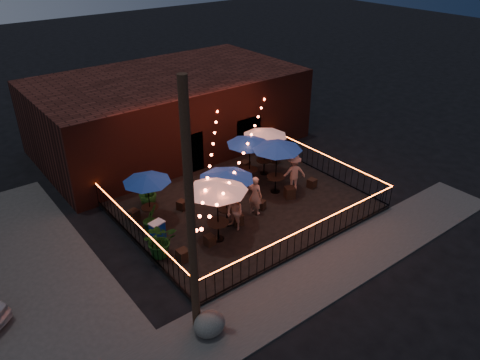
{
  "coord_description": "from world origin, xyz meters",
  "views": [
    {
      "loc": [
        -10.81,
        -11.84,
        11.01
      ],
      "look_at": [
        0.1,
        2.35,
        1.23
      ],
      "focal_mm": 35.0,
      "sensor_mm": 36.0,
      "label": 1
    }
  ],
  "objects_px": {
    "cooler": "(157,230)",
    "cafe_table_4": "(277,146)",
    "cafe_table_3": "(250,141)",
    "cafe_table_0": "(217,187)",
    "boulder": "(209,324)",
    "cafe_table_1": "(147,179)",
    "cafe_table_5": "(265,133)",
    "utility_pole": "(191,219)",
    "cafe_table_2": "(226,176)"
  },
  "relations": [
    {
      "from": "cafe_table_4",
      "to": "cafe_table_5",
      "type": "relative_size",
      "value": 0.96
    },
    {
      "from": "cafe_table_0",
      "to": "cafe_table_5",
      "type": "distance_m",
      "value": 5.92
    },
    {
      "from": "cafe_table_2",
      "to": "cooler",
      "type": "distance_m",
      "value": 3.43
    },
    {
      "from": "cafe_table_2",
      "to": "cafe_table_3",
      "type": "xyz_separation_m",
      "value": [
        2.89,
        2.14,
        -0.06
      ]
    },
    {
      "from": "cafe_table_0",
      "to": "boulder",
      "type": "bearing_deg",
      "value": -128.56
    },
    {
      "from": "cafe_table_4",
      "to": "boulder",
      "type": "relative_size",
      "value": 2.64
    },
    {
      "from": "cafe_table_0",
      "to": "cafe_table_1",
      "type": "bearing_deg",
      "value": 117.88
    },
    {
      "from": "cafe_table_2",
      "to": "cafe_table_5",
      "type": "xyz_separation_m",
      "value": [
        4.1,
        2.5,
        -0.09
      ]
    },
    {
      "from": "cooler",
      "to": "boulder",
      "type": "height_order",
      "value": "cooler"
    },
    {
      "from": "cafe_table_0",
      "to": "cafe_table_4",
      "type": "distance_m",
      "value": 4.49
    },
    {
      "from": "cafe_table_2",
      "to": "cooler",
      "type": "xyz_separation_m",
      "value": [
        -2.76,
        0.83,
        -1.87
      ]
    },
    {
      "from": "cafe_table_4",
      "to": "cafe_table_5",
      "type": "bearing_deg",
      "value": 66.15
    },
    {
      "from": "cafe_table_4",
      "to": "cafe_table_2",
      "type": "bearing_deg",
      "value": -166.69
    },
    {
      "from": "utility_pole",
      "to": "cafe_table_3",
      "type": "bearing_deg",
      "value": 41.14
    },
    {
      "from": "utility_pole",
      "to": "cafe_table_1",
      "type": "bearing_deg",
      "value": 75.02
    },
    {
      "from": "cafe_table_4",
      "to": "cafe_table_0",
      "type": "bearing_deg",
      "value": -161.06
    },
    {
      "from": "cafe_table_3",
      "to": "cooler",
      "type": "relative_size",
      "value": 3.18
    },
    {
      "from": "cafe_table_4",
      "to": "cafe_table_3",
      "type": "bearing_deg",
      "value": 108.74
    },
    {
      "from": "utility_pole",
      "to": "cafe_table_5",
      "type": "height_order",
      "value": "utility_pole"
    },
    {
      "from": "utility_pole",
      "to": "cafe_table_5",
      "type": "distance_m",
      "value": 10.42
    },
    {
      "from": "cafe_table_5",
      "to": "cafe_table_4",
      "type": "bearing_deg",
      "value": -113.85
    },
    {
      "from": "cafe_table_1",
      "to": "cafe_table_4",
      "type": "height_order",
      "value": "cafe_table_4"
    },
    {
      "from": "cafe_table_5",
      "to": "cooler",
      "type": "height_order",
      "value": "cafe_table_5"
    },
    {
      "from": "boulder",
      "to": "utility_pole",
      "type": "bearing_deg",
      "value": 108.04
    },
    {
      "from": "cafe_table_2",
      "to": "cafe_table_4",
      "type": "height_order",
      "value": "cafe_table_4"
    },
    {
      "from": "utility_pole",
      "to": "cafe_table_2",
      "type": "distance_m",
      "value": 5.77
    },
    {
      "from": "cafe_table_3",
      "to": "utility_pole",
      "type": "bearing_deg",
      "value": -138.86
    },
    {
      "from": "cafe_table_5",
      "to": "cooler",
      "type": "distance_m",
      "value": 7.28
    },
    {
      "from": "cafe_table_4",
      "to": "boulder",
      "type": "height_order",
      "value": "cafe_table_4"
    },
    {
      "from": "cooler",
      "to": "utility_pole",
      "type": "bearing_deg",
      "value": -117.51
    },
    {
      "from": "cafe_table_3",
      "to": "cafe_table_4",
      "type": "distance_m",
      "value": 1.43
    },
    {
      "from": "boulder",
      "to": "cafe_table_1",
      "type": "bearing_deg",
      "value": 77.36
    },
    {
      "from": "cafe_table_5",
      "to": "utility_pole",
      "type": "bearing_deg",
      "value": -141.79
    },
    {
      "from": "cafe_table_1",
      "to": "cafe_table_3",
      "type": "bearing_deg",
      "value": 0.2
    },
    {
      "from": "cooler",
      "to": "cafe_table_4",
      "type": "bearing_deg",
      "value": -13.26
    },
    {
      "from": "cafe_table_1",
      "to": "cafe_table_3",
      "type": "relative_size",
      "value": 0.9
    },
    {
      "from": "cafe_table_5",
      "to": "cafe_table_2",
      "type": "bearing_deg",
      "value": -148.64
    },
    {
      "from": "cafe_table_4",
      "to": "cooler",
      "type": "distance_m",
      "value": 6.4
    },
    {
      "from": "cafe_table_1",
      "to": "cafe_table_2",
      "type": "height_order",
      "value": "cafe_table_2"
    },
    {
      "from": "cafe_table_5",
      "to": "boulder",
      "type": "relative_size",
      "value": 2.76
    },
    {
      "from": "utility_pole",
      "to": "boulder",
      "type": "bearing_deg",
      "value": -71.96
    },
    {
      "from": "cafe_table_1",
      "to": "boulder",
      "type": "bearing_deg",
      "value": -102.64
    },
    {
      "from": "cafe_table_1",
      "to": "cafe_table_3",
      "type": "distance_m",
      "value": 5.27
    },
    {
      "from": "cafe_table_3",
      "to": "cafe_table_2",
      "type": "bearing_deg",
      "value": -143.47
    },
    {
      "from": "utility_pole",
      "to": "cafe_table_3",
      "type": "distance_m",
      "value": 9.27
    },
    {
      "from": "cafe_table_2",
      "to": "boulder",
      "type": "xyz_separation_m",
      "value": [
        -3.82,
        -4.33,
        -2.03
      ]
    },
    {
      "from": "cafe_table_0",
      "to": "cafe_table_3",
      "type": "bearing_deg",
      "value": 36.51
    },
    {
      "from": "cafe_table_1",
      "to": "cafe_table_2",
      "type": "distance_m",
      "value": 3.2
    },
    {
      "from": "cafe_table_4",
      "to": "boulder",
      "type": "distance_m",
      "value": 9.05
    },
    {
      "from": "utility_pole",
      "to": "boulder",
      "type": "distance_m",
      "value": 3.66
    }
  ]
}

